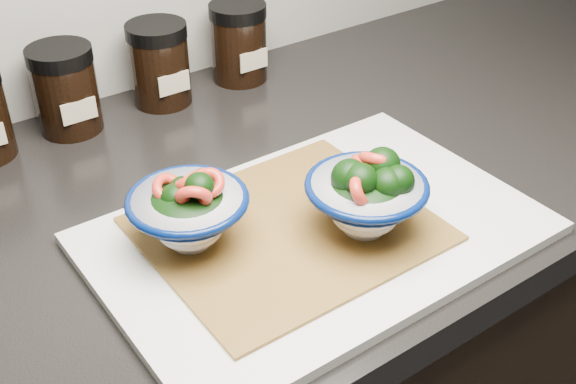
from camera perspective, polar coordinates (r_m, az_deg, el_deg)
countertop at (r=0.84m, az=-4.40°, el=-0.85°), size 3.50×0.60×0.04m
cutting_board at (r=0.75m, az=2.28°, el=-3.26°), size 0.45×0.30×0.01m
bamboo_mat at (r=0.75m, az=0.00°, el=-2.91°), size 0.28×0.24×0.00m
bowl_left at (r=0.71m, az=-7.88°, el=-1.51°), size 0.12×0.12×0.09m
bowl_right at (r=0.72m, az=6.26°, el=-0.30°), size 0.12×0.12×0.09m
spice_jar_c at (r=0.96m, az=-17.17°, el=7.75°), size 0.08×0.08×0.11m
spice_jar_d at (r=1.01m, az=-10.11°, el=9.94°), size 0.08×0.08×0.11m
spice_jar_e at (r=1.06m, az=-3.91°, el=11.72°), size 0.08×0.08×0.11m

